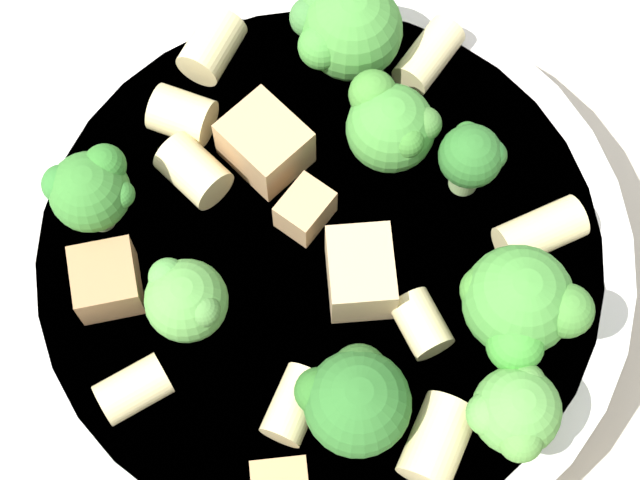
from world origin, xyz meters
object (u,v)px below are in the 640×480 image
at_px(rigatoni_0, 182,115).
at_px(rigatoni_6, 133,389).
at_px(chicken_chunk_2, 360,273).
at_px(chicken_chunk_3, 305,210).
at_px(pasta_bowl, 320,268).
at_px(broccoli_floret_2, 519,305).
at_px(rigatoni_8, 421,324).
at_px(rigatoni_5, 437,441).
at_px(broccoli_floret_7, 355,399).
at_px(chicken_chunk_1, 265,144).
at_px(rigatoni_3, 288,404).
at_px(rigatoni_4, 540,232).
at_px(rigatoni_7, 194,171).
at_px(broccoli_floret_1, 514,413).
at_px(broccoli_floret_6, 91,188).
at_px(broccoli_floret_3, 391,125).
at_px(rigatoni_1, 429,55).
at_px(broccoli_floret_4, 473,157).
at_px(broccoli_floret_5, 341,27).
at_px(rigatoni_2, 212,46).
at_px(broccoli_floret_0, 186,300).
at_px(chicken_chunk_0, 106,281).

distance_m(rigatoni_0, rigatoni_6, 0.10).
relative_size(chicken_chunk_2, chicken_chunk_3, 1.51).
distance_m(pasta_bowl, broccoli_floret_2, 0.08).
bearing_deg(rigatoni_8, rigatoni_5, 13.71).
relative_size(pasta_bowl, broccoli_floret_7, 5.90).
distance_m(rigatoni_8, chicken_chunk_1, 0.08).
xyz_separation_m(rigatoni_3, rigatoni_4, (-0.07, 0.08, 0.00)).
distance_m(rigatoni_5, rigatoni_7, 0.13).
relative_size(rigatoni_5, chicken_chunk_1, 0.98).
xyz_separation_m(broccoli_floret_1, rigatoni_6, (0.01, -0.12, -0.02)).
distance_m(rigatoni_7, chicken_chunk_3, 0.04).
xyz_separation_m(broccoli_floret_6, chicken_chunk_1, (-0.03, 0.05, -0.01)).
relative_size(broccoli_floret_2, rigatoni_7, 1.91).
relative_size(rigatoni_0, rigatoni_8, 1.04).
distance_m(broccoli_floret_3, rigatoni_4, 0.06).
distance_m(pasta_bowl, rigatoni_1, 0.09).
bearing_deg(rigatoni_6, chicken_chunk_2, 126.28).
relative_size(broccoli_floret_1, broccoli_floret_4, 1.10).
bearing_deg(broccoli_floret_5, rigatoni_1, 94.42).
bearing_deg(rigatoni_2, rigatoni_8, 43.23).
distance_m(broccoli_floret_5, broccoli_floret_6, 0.11).
relative_size(broccoli_floret_5, rigatoni_1, 1.45).
distance_m(broccoli_floret_5, chicken_chunk_3, 0.07).
relative_size(broccoli_floret_5, rigatoni_7, 1.71).
distance_m(pasta_bowl, broccoli_floret_4, 0.07).
bearing_deg(rigatoni_8, broccoli_floret_0, -85.14).
bearing_deg(rigatoni_4, broccoli_floret_1, -4.92).
distance_m(broccoli_floret_4, rigatoni_5, 0.10).
height_order(broccoli_floret_0, broccoli_floret_4, broccoli_floret_4).
height_order(broccoli_floret_2, chicken_chunk_0, broccoli_floret_2).
height_order(rigatoni_2, rigatoni_8, rigatoni_2).
bearing_deg(broccoli_floret_6, rigatoni_4, 95.28).
height_order(rigatoni_6, rigatoni_7, rigatoni_7).
xyz_separation_m(pasta_bowl, rigatoni_8, (0.02, 0.04, 0.02)).
bearing_deg(chicken_chunk_1, broccoli_floret_5, 154.84).
relative_size(broccoli_floret_7, rigatoni_8, 1.84).
relative_size(broccoli_floret_2, rigatoni_2, 1.84).
bearing_deg(rigatoni_7, rigatoni_5, 49.18).
distance_m(broccoli_floret_1, rigatoni_8, 0.05).
relative_size(rigatoni_2, rigatoni_8, 1.21).
bearing_deg(rigatoni_0, rigatoni_6, 2.09).
height_order(rigatoni_5, rigatoni_6, rigatoni_5).
bearing_deg(rigatoni_3, rigatoni_5, 83.92).
bearing_deg(broccoli_floret_5, broccoli_floret_6, -44.06).
bearing_deg(pasta_bowl, broccoli_floret_3, 156.48).
relative_size(broccoli_floret_1, broccoli_floret_2, 0.81).
bearing_deg(rigatoni_4, pasta_bowl, -78.43).
xyz_separation_m(broccoli_floret_4, chicken_chunk_2, (0.04, -0.03, -0.01)).
xyz_separation_m(pasta_bowl, chicken_chunk_1, (-0.03, -0.02, 0.03)).
xyz_separation_m(rigatoni_5, chicken_chunk_3, (-0.07, -0.05, -0.00)).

